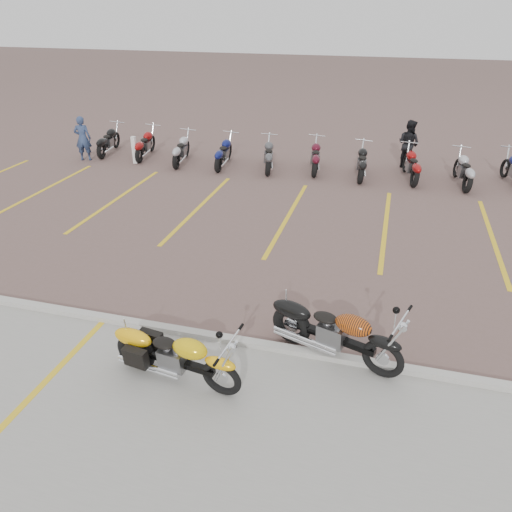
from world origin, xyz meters
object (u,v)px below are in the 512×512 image
at_px(flame_cruiser, 332,333).
at_px(yellow_cruiser, 175,356).
at_px(bollard, 134,150).
at_px(person_a, 83,138).
at_px(person_b, 408,144).

bearing_deg(flame_cruiser, yellow_cruiser, -133.64).
distance_m(flame_cruiser, bollard, 12.85).
distance_m(yellow_cruiser, person_a, 13.51).
xyz_separation_m(yellow_cruiser, person_a, (-8.38, 10.59, 0.37)).
bearing_deg(person_b, person_a, 46.80).
bearing_deg(flame_cruiser, person_b, 102.79).
xyz_separation_m(person_b, bollard, (-9.80, -2.20, -0.36)).
height_order(flame_cruiser, person_b, person_b).
bearing_deg(person_a, yellow_cruiser, 111.26).
height_order(person_b, bollard, person_b).
distance_m(yellow_cruiser, flame_cruiser, 2.64).
relative_size(flame_cruiser, bollard, 2.34).
relative_size(yellow_cruiser, bollard, 2.26).
height_order(person_a, bollard, person_a).
distance_m(person_a, person_b, 12.07).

